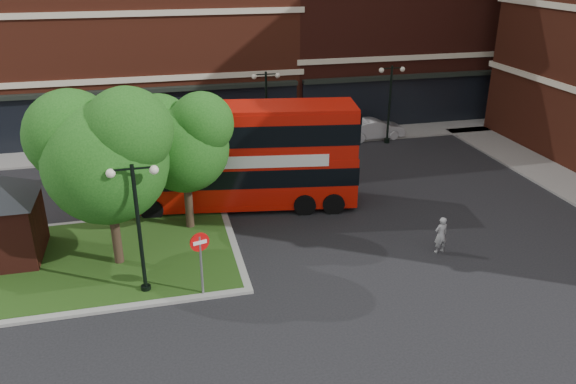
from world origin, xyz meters
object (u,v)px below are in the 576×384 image
object	(u,v)px
woman	(441,235)
car_white	(374,129)
bus	(235,150)
car_silver	(157,148)

from	to	relation	value
woman	car_white	bearing A→B (deg)	-108.75
bus	car_white	size ratio (longest dim) A/B	2.89
woman	car_white	xyz separation A→B (m)	(3.13, 15.11, -0.13)
car_white	woman	bearing A→B (deg)	165.08
bus	car_silver	size ratio (longest dim) A/B	2.53
woman	bus	bearing A→B (deg)	-48.92
bus	car_silver	distance (m)	8.49
bus	car_white	bearing A→B (deg)	47.82
woman	car_white	distance (m)	15.43
woman	car_silver	size ratio (longest dim) A/B	0.34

